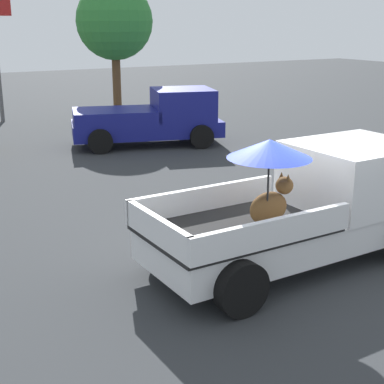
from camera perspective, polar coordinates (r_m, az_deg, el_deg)
The scene contains 4 objects.
ground_plane at distance 9.72m, azimuth 9.86°, elevation -7.06°, with size 80.00×80.00×0.00m, color #2D3033.
pickup_truck_main at distance 9.66m, azimuth 12.23°, elevation -1.20°, with size 5.09×2.33×2.25m.
pickup_truck_red at distance 18.58m, azimuth -3.93°, elevation 7.45°, with size 5.12×3.22×1.80m.
tree_by_lot at distance 22.30m, azimuth -7.84°, elevation 16.67°, with size 2.88×2.88×5.35m.
Camera 1 is at (-5.82, -6.74, 3.91)m, focal length 52.79 mm.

